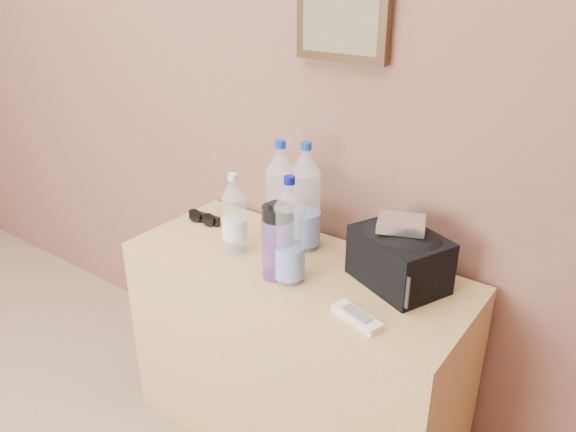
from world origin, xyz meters
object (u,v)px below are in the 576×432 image
object	(u,v)px
dresser	(295,353)
pet_small	(234,218)
nalgene_bottle	(278,241)
sunglasses	(204,218)
pet_large_d	(289,236)
ac_remote	(357,317)
foil_packet	(401,224)
pet_large_b	(305,202)
pet_large_c	(281,200)
toiletry_bag	(399,256)

from	to	relation	value
dresser	pet_small	bearing A→B (deg)	-167.90
dresser	nalgene_bottle	size ratio (longest dim) A/B	4.66
nalgene_bottle	sunglasses	world-z (taller)	nalgene_bottle
nalgene_bottle	sunglasses	size ratio (longest dim) A/B	1.74
pet_large_d	nalgene_bottle	world-z (taller)	pet_large_d
sunglasses	ac_remote	xyz separation A→B (m)	(0.74, -0.20, -0.01)
ac_remote	nalgene_bottle	bearing A→B (deg)	-175.08
foil_packet	sunglasses	bearing A→B (deg)	-177.59
sunglasses	foil_packet	bearing A→B (deg)	-0.08
pet_large_b	foil_packet	distance (m)	0.35
nalgene_bottle	ac_remote	distance (m)	0.33
pet_large_c	pet_small	xyz separation A→B (m)	(-0.09, -0.13, -0.04)
sunglasses	foil_packet	distance (m)	0.76
ac_remote	toiletry_bag	size ratio (longest dim) A/B	0.58
dresser	nalgene_bottle	distance (m)	0.47
pet_large_d	pet_large_b	bearing A→B (deg)	112.50
dresser	nalgene_bottle	xyz separation A→B (m)	(-0.00, -0.09, 0.46)
pet_large_c	pet_large_d	bearing A→B (deg)	-47.00
pet_large_c	pet_small	bearing A→B (deg)	-125.21
pet_large_d	nalgene_bottle	distance (m)	0.05
ac_remote	pet_large_c	bearing A→B (deg)	167.77
pet_large_d	pet_small	world-z (taller)	pet_large_d
pet_large_b	pet_large_d	xyz separation A→B (m)	(0.08, -0.20, -0.01)
dresser	toiletry_bag	size ratio (longest dim) A/B	4.21
foil_packet	nalgene_bottle	bearing A→B (deg)	-150.54
sunglasses	nalgene_bottle	bearing A→B (deg)	-20.24
pet_large_b	pet_large_c	xyz separation A→B (m)	(-0.07, -0.03, 0.00)
pet_large_c	toiletry_bag	size ratio (longest dim) A/B	1.37
dresser	ac_remote	xyz separation A→B (m)	(0.30, -0.15, 0.35)
pet_large_c	sunglasses	xyz separation A→B (m)	(-0.32, -0.03, -0.14)
pet_small	nalgene_bottle	xyz separation A→B (m)	(0.20, -0.04, -0.00)
foil_packet	pet_large_c	bearing A→B (deg)	-179.61
foil_packet	pet_large_d	bearing A→B (deg)	-146.94
pet_large_d	sunglasses	xyz separation A→B (m)	(-0.48, 0.14, -0.13)
dresser	pet_small	world-z (taller)	pet_small
toiletry_bag	pet_large_c	bearing A→B (deg)	-156.10
dresser	sunglasses	distance (m)	0.57
pet_small	foil_packet	xyz separation A→B (m)	(0.51, 0.13, 0.07)
pet_large_d	toiletry_bag	bearing A→B (deg)	33.04
dresser	pet_large_c	world-z (taller)	pet_large_c
nalgene_bottle	toiletry_bag	bearing A→B (deg)	29.48
dresser	pet_large_d	size ratio (longest dim) A/B	3.38
pet_large_b	sunglasses	world-z (taller)	pet_large_b
pet_large_c	pet_large_d	size ratio (longest dim) A/B	1.10
dresser	foil_packet	bearing A→B (deg)	15.72
dresser	toiletry_bag	xyz separation A→B (m)	(0.30, 0.09, 0.43)
pet_large_c	pet_large_d	world-z (taller)	pet_large_c
dresser	pet_large_b	xyz separation A→B (m)	(-0.05, 0.11, 0.50)
ac_remote	foil_packet	bearing A→B (deg)	107.05
pet_small	pet_large_b	bearing A→B (deg)	44.41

